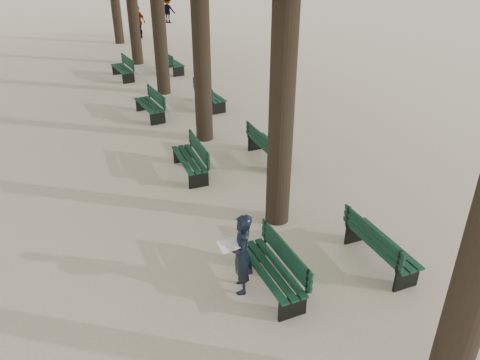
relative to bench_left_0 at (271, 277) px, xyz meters
name	(u,v)px	position (x,y,z in m)	size (l,w,h in m)	color
ground	(277,332)	(-0.37, -0.99, -0.27)	(120.00, 120.00, 0.00)	beige
bench_left_0	(271,277)	(0.00, 0.00, 0.00)	(0.60, 1.81, 0.92)	black
bench_left_1	(190,165)	(0.00, 4.90, 0.00)	(0.62, 1.81, 0.92)	black
bench_left_2	(150,110)	(0.00, 9.54, 0.00)	(0.74, 1.85, 0.92)	black
bench_left_3	(123,72)	(0.00, 14.67, 0.00)	(0.76, 1.85, 0.92)	black
bench_right_0	(380,252)	(2.27, -0.16, 0.00)	(0.59, 1.80, 0.92)	black
bench_right_1	(268,152)	(2.27, 4.86, 0.00)	(0.58, 1.80, 0.92)	black
bench_right_2	(210,100)	(2.27, 9.73, 0.00)	(0.71, 1.84, 0.92)	black
bench_right_3	(172,66)	(2.27, 14.87, 0.00)	(0.74, 1.85, 0.92)	black
man_with_map	(242,254)	(-0.49, 0.19, 0.51)	(0.69, 0.69, 1.57)	black
pedestrian_b	(168,10)	(5.42, 27.31, 0.58)	(1.11, 0.34, 1.71)	#262628
pedestrian_c	(138,22)	(2.45, 23.00, 0.67)	(1.10, 0.38, 1.88)	#262628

